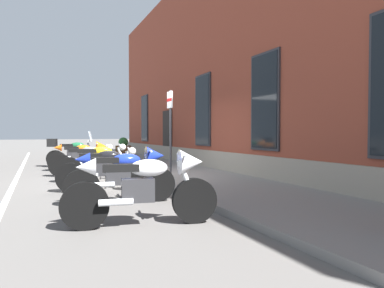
{
  "coord_description": "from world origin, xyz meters",
  "views": [
    {
      "loc": [
        9.6,
        -2.61,
        1.28
      ],
      "look_at": [
        1.4,
        0.91,
        1.01
      ],
      "focal_mm": 33.47,
      "sensor_mm": 36.0,
      "label": 1
    }
  ],
  "objects": [
    {
      "name": "lane_stripe",
      "position": [
        0.0,
        -3.2,
        0.0
      ],
      "size": [
        32.37,
        0.12,
        0.01
      ],
      "primitive_type": "cube",
      "color": "silver",
      "rests_on": "ground_plane"
    },
    {
      "name": "sidewalk",
      "position": [
        0.0,
        1.38,
        0.06
      ],
      "size": [
        32.37,
        2.77,
        0.12
      ],
      "primitive_type": "cube",
      "color": "slate",
      "rests_on": "ground_plane"
    },
    {
      "name": "motorcycle_white_sport",
      "position": [
        4.85,
        -1.24,
        0.57
      ],
      "size": [
        0.65,
        2.14,
        1.05
      ],
      "color": "black",
      "rests_on": "ground_plane"
    },
    {
      "name": "motorcycle_grey_naked",
      "position": [
        -1.47,
        -1.26,
        0.48
      ],
      "size": [
        0.73,
        2.18,
        0.95
      ],
      "color": "black",
      "rests_on": "ground_plane"
    },
    {
      "name": "motorcycle_green_touring",
      "position": [
        -4.67,
        -1.46,
        0.57
      ],
      "size": [
        0.84,
        2.04,
        1.36
      ],
      "color": "black",
      "rests_on": "ground_plane"
    },
    {
      "name": "brick_pub_facade",
      "position": [
        0.0,
        5.93,
        3.76
      ],
      "size": [
        26.37,
        6.44,
        7.54
      ],
      "color": "brown",
      "rests_on": "ground_plane"
    },
    {
      "name": "motorcycle_black_naked",
      "position": [
        1.6,
        -1.27,
        0.48
      ],
      "size": [
        0.68,
        2.04,
        0.97
      ],
      "color": "black",
      "rests_on": "ground_plane"
    },
    {
      "name": "motorcycle_blue_sport",
      "position": [
        3.12,
        -1.17,
        0.57
      ],
      "size": [
        0.62,
        2.02,
        1.04
      ],
      "color": "black",
      "rests_on": "ground_plane"
    },
    {
      "name": "parking_sign",
      "position": [
        0.55,
        0.64,
        1.62
      ],
      "size": [
        0.36,
        0.07,
        2.31
      ],
      "color": "#4C4C51",
      "rests_on": "sidewalk"
    },
    {
      "name": "ground_plane",
      "position": [
        0.0,
        0.0,
        0.0
      ],
      "size": [
        140.0,
        140.0,
        0.0
      ],
      "primitive_type": "plane",
      "color": "#565451"
    },
    {
      "name": "motorcycle_yellow_naked",
      "position": [
        -0.09,
        -1.14,
        0.49
      ],
      "size": [
        0.64,
        2.12,
        1.0
      ],
      "color": "black",
      "rests_on": "ground_plane"
    },
    {
      "name": "barrel_planter",
      "position": [
        -5.05,
        0.6,
        0.53
      ],
      "size": [
        0.67,
        0.67,
        0.99
      ],
      "color": "brown",
      "rests_on": "sidewalk"
    },
    {
      "name": "motorcycle_orange_sport",
      "position": [
        -3.23,
        -1.21,
        0.55
      ],
      "size": [
        0.64,
        2.16,
        1.01
      ],
      "color": "black",
      "rests_on": "ground_plane"
    }
  ]
}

